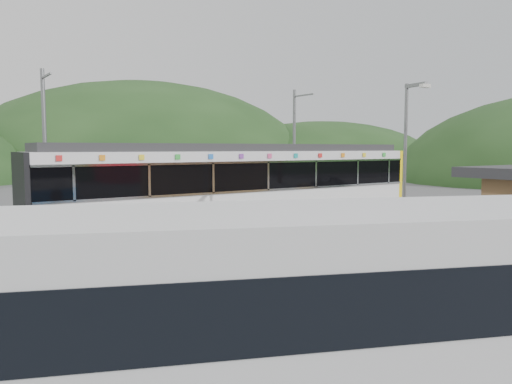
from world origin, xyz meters
TOP-DOWN VIEW (x-y plane):
  - ground at (0.00, 0.00)m, footprint 120.00×120.00m
  - hills at (6.19, 5.29)m, footprint 146.00×149.00m
  - platform at (0.00, 3.30)m, footprint 26.00×3.20m
  - yellow_line at (0.00, 2.00)m, footprint 26.00×0.10m
  - train at (1.68, 6.00)m, footprint 20.44×3.01m
  - catenary_mast_west at (-7.00, 8.56)m, footprint 0.18×1.80m
  - catenary_mast_east at (7.00, 8.56)m, footprint 0.18×1.80m
  - bus at (-7.96, -10.34)m, footprint 10.50×6.14m
  - lamp_post at (2.85, -3.12)m, footprint 0.37×1.05m

SIDE VIEW (x-z plane):
  - ground at x=0.00m, z-range 0.00..0.00m
  - hills at x=6.19m, z-range -13.00..13.00m
  - platform at x=0.00m, z-range 0.00..0.30m
  - yellow_line at x=0.00m, z-range 0.30..0.31m
  - bus at x=-7.96m, z-range -0.05..2.78m
  - train at x=1.68m, z-range 0.19..3.93m
  - lamp_post at x=2.85m, z-range 0.57..6.41m
  - catenary_mast_west at x=-7.00m, z-range 0.15..7.15m
  - catenary_mast_east at x=7.00m, z-range 0.15..7.15m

